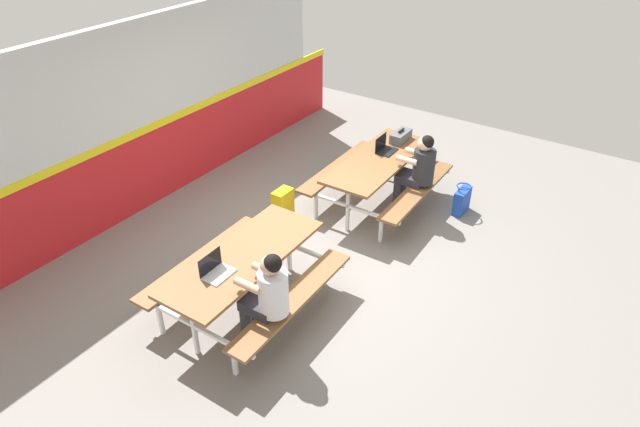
{
  "coord_description": "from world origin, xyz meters",
  "views": [
    {
      "loc": [
        -4.8,
        -3.3,
        4.32
      ],
      "look_at": [
        0.0,
        -0.03,
        0.55
      ],
      "focal_mm": 31.06,
      "sensor_mm": 36.0,
      "label": 1
    }
  ],
  "objects_px": {
    "picnic_table_left": "(245,268)",
    "laptop_silver": "(216,270)",
    "student_nearer": "(267,293)",
    "toolbox_grey": "(401,136)",
    "backpack_dark": "(283,204)",
    "picnic_table_right": "(377,169)",
    "student_further": "(418,167)",
    "tote_bag_bright": "(462,200)",
    "laptop_dark": "(385,148)"
  },
  "relations": [
    {
      "from": "picnic_table_left",
      "to": "laptop_silver",
      "type": "bearing_deg",
      "value": 175.72
    },
    {
      "from": "student_nearer",
      "to": "toolbox_grey",
      "type": "bearing_deg",
      "value": 7.39
    },
    {
      "from": "picnic_table_left",
      "to": "backpack_dark",
      "type": "distance_m",
      "value": 1.92
    },
    {
      "from": "picnic_table_right",
      "to": "toolbox_grey",
      "type": "distance_m",
      "value": 0.74
    },
    {
      "from": "student_further",
      "to": "toolbox_grey",
      "type": "height_order",
      "value": "student_further"
    },
    {
      "from": "tote_bag_bright",
      "to": "laptop_dark",
      "type": "bearing_deg",
      "value": 101.47
    },
    {
      "from": "student_nearer",
      "to": "laptop_dark",
      "type": "relative_size",
      "value": 3.72
    },
    {
      "from": "laptop_silver",
      "to": "student_nearer",
      "type": "bearing_deg",
      "value": -81.42
    },
    {
      "from": "picnic_table_left",
      "to": "student_nearer",
      "type": "bearing_deg",
      "value": -117.79
    },
    {
      "from": "laptop_silver",
      "to": "tote_bag_bright",
      "type": "height_order",
      "value": "laptop_silver"
    },
    {
      "from": "picnic_table_left",
      "to": "laptop_silver",
      "type": "distance_m",
      "value": 0.44
    },
    {
      "from": "laptop_silver",
      "to": "toolbox_grey",
      "type": "bearing_deg",
      "value": -1.53
    },
    {
      "from": "picnic_table_right",
      "to": "student_further",
      "type": "relative_size",
      "value": 1.66
    },
    {
      "from": "laptop_dark",
      "to": "student_further",
      "type": "bearing_deg",
      "value": -101.54
    },
    {
      "from": "student_nearer",
      "to": "laptop_dark",
      "type": "xyz_separation_m",
      "value": [
        3.33,
        0.52,
        0.08
      ]
    },
    {
      "from": "picnic_table_right",
      "to": "student_nearer",
      "type": "relative_size",
      "value": 1.66
    },
    {
      "from": "laptop_silver",
      "to": "backpack_dark",
      "type": "bearing_deg",
      "value": 20.51
    },
    {
      "from": "picnic_table_left",
      "to": "laptop_silver",
      "type": "relative_size",
      "value": 6.17
    },
    {
      "from": "student_further",
      "to": "backpack_dark",
      "type": "height_order",
      "value": "student_further"
    },
    {
      "from": "laptop_dark",
      "to": "tote_bag_bright",
      "type": "xyz_separation_m",
      "value": [
        0.24,
        -1.16,
        -0.59
      ]
    },
    {
      "from": "tote_bag_bright",
      "to": "student_nearer",
      "type": "bearing_deg",
      "value": 169.73
    },
    {
      "from": "tote_bag_bright",
      "to": "toolbox_grey",
      "type": "bearing_deg",
      "value": 79.72
    },
    {
      "from": "student_nearer",
      "to": "laptop_dark",
      "type": "height_order",
      "value": "student_nearer"
    },
    {
      "from": "picnic_table_left",
      "to": "student_nearer",
      "type": "distance_m",
      "value": 0.65
    },
    {
      "from": "laptop_silver",
      "to": "backpack_dark",
      "type": "xyz_separation_m",
      "value": [
        2.09,
        0.78,
        -0.57
      ]
    },
    {
      "from": "picnic_table_right",
      "to": "toolbox_grey",
      "type": "xyz_separation_m",
      "value": [
        0.71,
        0.02,
        0.23
      ]
    },
    {
      "from": "backpack_dark",
      "to": "student_nearer",
      "type": "bearing_deg",
      "value": -145.54
    },
    {
      "from": "student_nearer",
      "to": "tote_bag_bright",
      "type": "relative_size",
      "value": 2.81
    },
    {
      "from": "picnic_table_left",
      "to": "student_nearer",
      "type": "height_order",
      "value": "student_nearer"
    },
    {
      "from": "student_nearer",
      "to": "laptop_silver",
      "type": "distance_m",
      "value": 0.6
    },
    {
      "from": "laptop_silver",
      "to": "picnic_table_left",
      "type": "bearing_deg",
      "value": -4.28
    },
    {
      "from": "picnic_table_right",
      "to": "student_nearer",
      "type": "bearing_deg",
      "value": -171.21
    },
    {
      "from": "toolbox_grey",
      "to": "tote_bag_bright",
      "type": "bearing_deg",
      "value": -100.28
    },
    {
      "from": "tote_bag_bright",
      "to": "picnic_table_right",
      "type": "bearing_deg",
      "value": 114.11
    },
    {
      "from": "picnic_table_right",
      "to": "tote_bag_bright",
      "type": "bearing_deg",
      "value": -65.89
    },
    {
      "from": "picnic_table_left",
      "to": "tote_bag_bright",
      "type": "distance_m",
      "value": 3.5
    },
    {
      "from": "laptop_silver",
      "to": "toolbox_grey",
      "type": "height_order",
      "value": "laptop_silver"
    },
    {
      "from": "picnic_table_right",
      "to": "laptop_dark",
      "type": "xyz_separation_m",
      "value": [
        0.27,
        0.04,
        0.21
      ]
    },
    {
      "from": "laptop_dark",
      "to": "toolbox_grey",
      "type": "height_order",
      "value": "laptop_dark"
    },
    {
      "from": "picnic_table_left",
      "to": "student_further",
      "type": "xyz_separation_m",
      "value": [
        2.91,
        -0.64,
        0.13
      ]
    },
    {
      "from": "laptop_silver",
      "to": "toolbox_grey",
      "type": "distance_m",
      "value": 3.86
    },
    {
      "from": "toolbox_grey",
      "to": "picnic_table_left",
      "type": "bearing_deg",
      "value": 178.78
    },
    {
      "from": "picnic_table_left",
      "to": "tote_bag_bright",
      "type": "xyz_separation_m",
      "value": [
        3.27,
        -1.21,
        -0.38
      ]
    },
    {
      "from": "picnic_table_left",
      "to": "tote_bag_bright",
      "type": "bearing_deg",
      "value": -20.31
    },
    {
      "from": "student_nearer",
      "to": "backpack_dark",
      "type": "height_order",
      "value": "student_nearer"
    },
    {
      "from": "toolbox_grey",
      "to": "backpack_dark",
      "type": "xyz_separation_m",
      "value": [
        -1.77,
        0.89,
        -0.6
      ]
    },
    {
      "from": "picnic_table_right",
      "to": "laptop_dark",
      "type": "relative_size",
      "value": 6.17
    },
    {
      "from": "backpack_dark",
      "to": "tote_bag_bright",
      "type": "height_order",
      "value": "backpack_dark"
    },
    {
      "from": "picnic_table_left",
      "to": "tote_bag_bright",
      "type": "height_order",
      "value": "picnic_table_left"
    },
    {
      "from": "picnic_table_right",
      "to": "student_nearer",
      "type": "height_order",
      "value": "student_nearer"
    }
  ]
}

